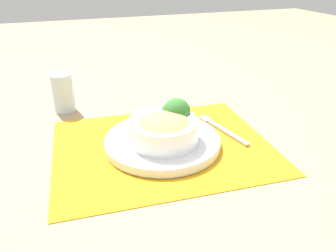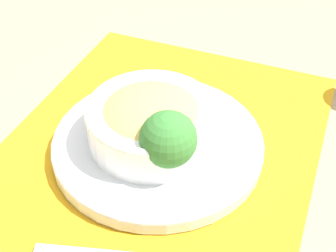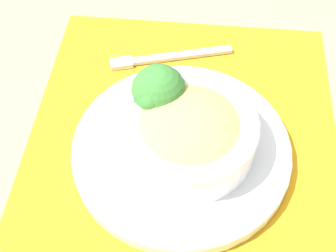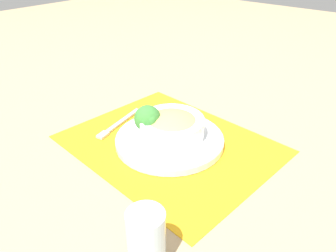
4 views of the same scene
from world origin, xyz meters
name	(u,v)px [view 3 (image 3 of 4)]	position (x,y,z in m)	size (l,w,h in m)	color
ground_plane	(181,155)	(0.00, 0.00, 0.00)	(4.00, 4.00, 0.00)	tan
placemat	(181,155)	(0.00, 0.00, 0.00)	(0.53, 0.44, 0.00)	orange
plate	(181,149)	(0.00, 0.00, 0.02)	(0.27, 0.27, 0.02)	silver
bowl	(189,132)	(0.00, -0.01, 0.05)	(0.16, 0.16, 0.06)	white
broccoli_floret	(159,92)	(0.05, 0.03, 0.07)	(0.07, 0.07, 0.08)	#84AD5B
carrot_slice_near	(144,166)	(-0.03, 0.04, 0.02)	(0.04, 0.04, 0.01)	orange
carrot_slice_middle	(156,176)	(-0.05, 0.03, 0.02)	(0.04, 0.04, 0.01)	orange
carrot_slice_far	(172,182)	(-0.05, 0.01, 0.02)	(0.04, 0.04, 0.01)	orange
fork	(159,58)	(0.17, 0.03, 0.01)	(0.05, 0.18, 0.01)	#B7B7BC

